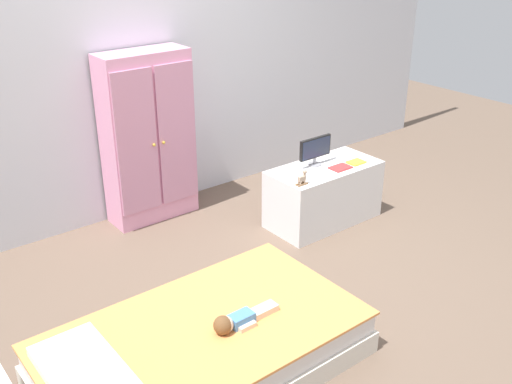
{
  "coord_description": "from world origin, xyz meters",
  "views": [
    {
      "loc": [
        -2.05,
        -2.43,
        2.16
      ],
      "look_at": [
        0.08,
        0.28,
        0.56
      ],
      "focal_mm": 41.75,
      "sensor_mm": 36.0,
      "label": 1
    }
  ],
  "objects_px": {
    "bed": "(204,349)",
    "tv_stand": "(324,194)",
    "doll": "(235,321)",
    "tv_monitor": "(315,149)",
    "book_yellow": "(356,162)",
    "wardrobe": "(148,138)",
    "book_red": "(340,168)",
    "rocking_horse_toy": "(303,178)"
  },
  "relations": [
    {
      "from": "wardrobe",
      "to": "bed",
      "type": "bearing_deg",
      "value": -111.27
    },
    {
      "from": "wardrobe",
      "to": "rocking_horse_toy",
      "type": "bearing_deg",
      "value": -58.8
    },
    {
      "from": "bed",
      "to": "wardrobe",
      "type": "bearing_deg",
      "value": 68.73
    },
    {
      "from": "rocking_horse_toy",
      "to": "bed",
      "type": "bearing_deg",
      "value": -152.01
    },
    {
      "from": "book_red",
      "to": "book_yellow",
      "type": "bearing_deg",
      "value": 0.0
    },
    {
      "from": "doll",
      "to": "book_yellow",
      "type": "distance_m",
      "value": 1.95
    },
    {
      "from": "doll",
      "to": "tv_monitor",
      "type": "bearing_deg",
      "value": 33.82
    },
    {
      "from": "tv_monitor",
      "to": "book_red",
      "type": "height_order",
      "value": "tv_monitor"
    },
    {
      "from": "doll",
      "to": "book_red",
      "type": "bearing_deg",
      "value": 27.51
    },
    {
      "from": "doll",
      "to": "book_red",
      "type": "height_order",
      "value": "book_red"
    },
    {
      "from": "tv_monitor",
      "to": "book_yellow",
      "type": "distance_m",
      "value": 0.34
    },
    {
      "from": "book_yellow",
      "to": "tv_monitor",
      "type": "bearing_deg",
      "value": 148.39
    },
    {
      "from": "doll",
      "to": "book_red",
      "type": "distance_m",
      "value": 1.8
    },
    {
      "from": "tv_stand",
      "to": "book_yellow",
      "type": "relative_size",
      "value": 6.82
    },
    {
      "from": "bed",
      "to": "rocking_horse_toy",
      "type": "relative_size",
      "value": 15.22
    },
    {
      "from": "wardrobe",
      "to": "book_red",
      "type": "distance_m",
      "value": 1.46
    },
    {
      "from": "tv_stand",
      "to": "rocking_horse_toy",
      "type": "xyz_separation_m",
      "value": [
        -0.36,
        -0.14,
        0.28
      ]
    },
    {
      "from": "doll",
      "to": "tv_monitor",
      "type": "distance_m",
      "value": 1.82
    },
    {
      "from": "bed",
      "to": "tv_stand",
      "type": "xyz_separation_m",
      "value": [
        1.66,
        0.83,
        0.1
      ]
    },
    {
      "from": "book_yellow",
      "to": "wardrobe",
      "type": "bearing_deg",
      "value": 140.9
    },
    {
      "from": "doll",
      "to": "book_yellow",
      "type": "height_order",
      "value": "book_yellow"
    },
    {
      "from": "tv_monitor",
      "to": "doll",
      "type": "bearing_deg",
      "value": -146.18
    },
    {
      "from": "doll",
      "to": "tv_monitor",
      "type": "xyz_separation_m",
      "value": [
        1.49,
        1.0,
        0.29
      ]
    },
    {
      "from": "wardrobe",
      "to": "book_red",
      "type": "height_order",
      "value": "wardrobe"
    },
    {
      "from": "rocking_horse_toy",
      "to": "book_red",
      "type": "distance_m",
      "value": 0.43
    },
    {
      "from": "wardrobe",
      "to": "tv_stand",
      "type": "bearing_deg",
      "value": -42.29
    },
    {
      "from": "book_red",
      "to": "rocking_horse_toy",
      "type": "bearing_deg",
      "value": -173.98
    },
    {
      "from": "tv_stand",
      "to": "book_red",
      "type": "xyz_separation_m",
      "value": [
        0.07,
        -0.1,
        0.23
      ]
    },
    {
      "from": "tv_monitor",
      "to": "tv_stand",
      "type": "bearing_deg",
      "value": -62.29
    },
    {
      "from": "bed",
      "to": "rocking_horse_toy",
      "type": "xyz_separation_m",
      "value": [
        1.3,
        0.69,
        0.38
      ]
    },
    {
      "from": "wardrobe",
      "to": "book_red",
      "type": "xyz_separation_m",
      "value": [
        1.05,
        -0.99,
        -0.19
      ]
    },
    {
      "from": "bed",
      "to": "rocking_horse_toy",
      "type": "height_order",
      "value": "rocking_horse_toy"
    },
    {
      "from": "doll",
      "to": "bed",
      "type": "bearing_deg",
      "value": 144.01
    },
    {
      "from": "doll",
      "to": "book_red",
      "type": "xyz_separation_m",
      "value": [
        1.59,
        0.83,
        0.16
      ]
    },
    {
      "from": "bed",
      "to": "book_red",
      "type": "height_order",
      "value": "book_red"
    },
    {
      "from": "bed",
      "to": "tv_stand",
      "type": "bearing_deg",
      "value": 26.65
    },
    {
      "from": "doll",
      "to": "rocking_horse_toy",
      "type": "relative_size",
      "value": 3.65
    },
    {
      "from": "tv_stand",
      "to": "tv_monitor",
      "type": "bearing_deg",
      "value": 117.71
    },
    {
      "from": "bed",
      "to": "book_yellow",
      "type": "relative_size",
      "value": 12.74
    },
    {
      "from": "wardrobe",
      "to": "rocking_horse_toy",
      "type": "relative_size",
      "value": 12.14
    },
    {
      "from": "tv_monitor",
      "to": "book_red",
      "type": "relative_size",
      "value": 1.85
    },
    {
      "from": "wardrobe",
      "to": "rocking_horse_toy",
      "type": "height_order",
      "value": "wardrobe"
    }
  ]
}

